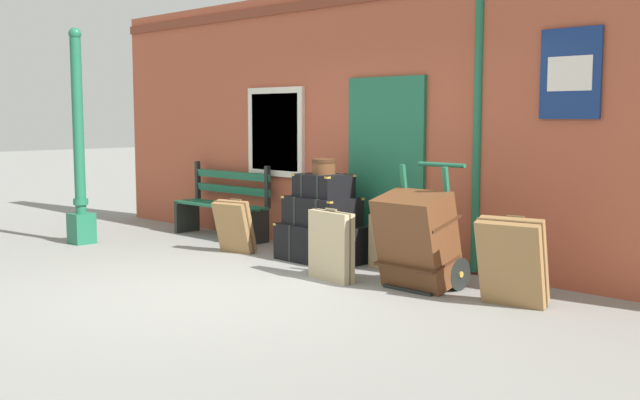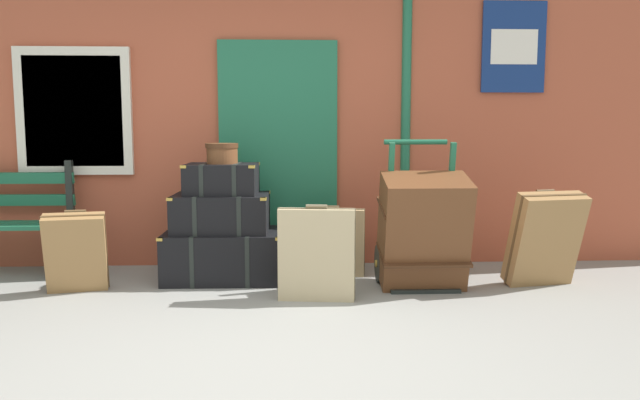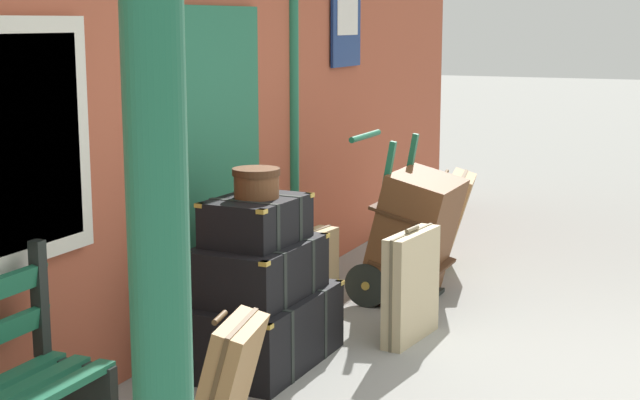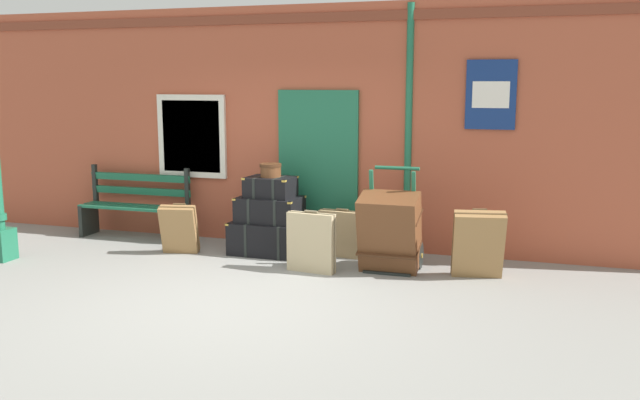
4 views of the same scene
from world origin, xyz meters
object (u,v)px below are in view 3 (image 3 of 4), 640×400
Objects in this scene: suitcase_cream at (411,286)px; suitcase_beige at (226,385)px; large_brown_trunk at (414,235)px; suitcase_slate at (449,220)px; porters_trolley at (391,260)px; suitcase_tan at (307,276)px; steamer_trunk_middle at (258,269)px; steamer_trunk_top at (256,220)px; round_hatbox at (256,181)px; steamer_trunk_base at (261,329)px.

suitcase_beige is (-1.89, 0.28, -0.03)m from suitcase_cream.
large_brown_trunk is 1.19× the size of suitcase_slate.
porters_trolley is 1.03m from suitcase_slate.
large_brown_trunk reaches higher than suitcase_tan.
steamer_trunk_middle is 1.72m from large_brown_trunk.
suitcase_beige is at bearing -179.85° from suitcase_slate.
suitcase_cream is at bearing -153.15° from porters_trolley.
round_hatbox is (0.01, 0.00, 0.23)m from steamer_trunk_top.
suitcase_cream is (0.79, -0.68, -0.23)m from steamer_trunk_middle.
suitcase_beige reaches higher than steamer_trunk_base.
steamer_trunk_base is 0.94m from suitcase_tan.
suitcase_slate is (2.66, -0.40, -0.70)m from round_hatbox.
steamer_trunk_middle is 0.99m from suitcase_tan.
suitcase_beige is at bearing -176.74° from porters_trolley.
porters_trolley is at bearing -8.11° from steamer_trunk_middle.
steamer_trunk_base is 0.85× the size of porters_trolley.
round_hatbox is 0.35× the size of suitcase_slate.
suitcase_cream is 1.91m from suitcase_slate.
suitcase_beige is (-1.10, -0.39, -0.25)m from steamer_trunk_middle.
large_brown_trunk is at bearing -13.83° from steamer_trunk_middle.
steamer_trunk_top reaches higher than large_brown_trunk.
round_hatbox is (0.02, 0.01, 0.52)m from steamer_trunk_middle.
steamer_trunk_base is 1.03m from suitcase_cream.
suitcase_slate is (2.67, -0.38, -0.18)m from steamer_trunk_middle.
round_hatbox is 0.42× the size of suitcase_beige.
porters_trolley is 1.82× the size of suitcase_beige.
steamer_trunk_middle is at bearing 172.78° from steamer_trunk_base.
steamer_trunk_top is at bearing 121.67° from steamer_trunk_base.
porters_trolley is at bearing -26.23° from suitcase_tan.
steamer_trunk_middle is 0.69× the size of porters_trolley.
steamer_trunk_base is 1.06× the size of large_brown_trunk.
steamer_trunk_top reaches higher than steamer_trunk_middle.
steamer_trunk_middle is 2.71m from suitcase_slate.
round_hatbox reaches higher than suitcase_beige.
steamer_trunk_base is at bearing 19.25° from suitcase_beige.
suitcase_slate reaches higher than steamer_trunk_base.
round_hatbox is at bearing 42.13° from steamer_trunk_middle.
suitcase_cream is at bearing -171.12° from suitcase_slate.
suitcase_cream reaches higher than suitcase_beige.
large_brown_trunk is (-0.00, -0.17, 0.21)m from porters_trolley.
large_brown_trunk is at bearing -178.61° from suitcase_slate.
steamer_trunk_middle is 0.29m from steamer_trunk_top.
suitcase_cream is 1.18× the size of suitcase_tan.
large_brown_trunk is at bearing -36.22° from suitcase_tan.
large_brown_trunk is (1.65, -0.42, -0.39)m from steamer_trunk_top.
steamer_trunk_top is at bearing -179.08° from round_hatbox.
large_brown_trunk is at bearing 17.16° from suitcase_cream.
steamer_trunk_top is 0.66× the size of large_brown_trunk.
suitcase_cream is (-0.87, -0.44, 0.08)m from porters_trolley.
steamer_trunk_top is 1.17m from suitcase_cream.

